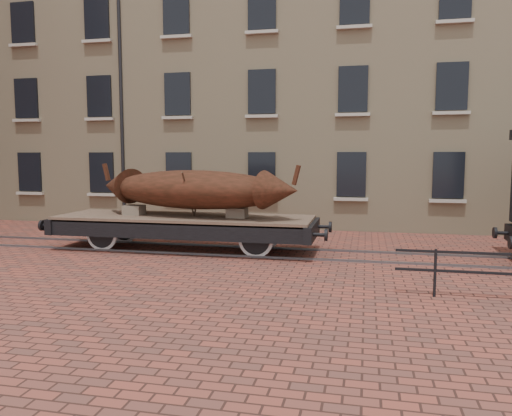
# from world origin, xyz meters

# --- Properties ---
(ground) EXTENTS (90.00, 90.00, 0.00)m
(ground) POSITION_xyz_m (0.00, 0.00, 0.00)
(ground) COLOR brown
(warehouse_cream) EXTENTS (40.00, 10.19, 14.00)m
(warehouse_cream) POSITION_xyz_m (3.00, 9.99, 7.00)
(warehouse_cream) COLOR #D1B78A
(warehouse_cream) RESTS_ON ground
(rail_track) EXTENTS (30.00, 1.52, 0.06)m
(rail_track) POSITION_xyz_m (0.00, 0.00, 0.03)
(rail_track) COLOR #59595E
(rail_track) RESTS_ON ground
(flatcar_wagon) EXTENTS (8.94, 2.42, 1.35)m
(flatcar_wagon) POSITION_xyz_m (-3.90, -0.00, 0.84)
(flatcar_wagon) COLOR brown
(flatcar_wagon) RESTS_ON ground
(iron_boat) EXTENTS (6.76, 2.83, 1.62)m
(iron_boat) POSITION_xyz_m (-3.59, -0.00, 1.89)
(iron_boat) COLOR #4C2115
(iron_boat) RESTS_ON flatcar_wagon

